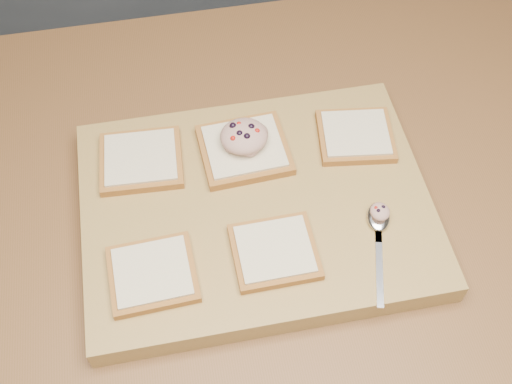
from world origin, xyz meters
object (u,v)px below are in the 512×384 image
cutting_board (256,208)px  bread_far_center (244,149)px  tuna_salad_dollop (244,136)px  spoon (379,224)px

cutting_board → bread_far_center: size_ratio=3.69×
cutting_board → tuna_salad_dollop: bearing=90.3°
bread_far_center → tuna_salad_dollop: tuna_salad_dollop is taller
cutting_board → tuna_salad_dollop: tuna_salad_dollop is taller
bread_far_center → tuna_salad_dollop: (0.00, 0.00, 0.03)m
bread_far_center → spoon: 0.22m
bread_far_center → spoon: bread_far_center is taller
cutting_board → tuna_salad_dollop: (-0.00, 0.09, 0.05)m
spoon → bread_far_center: bearing=134.8°
bread_far_center → tuna_salad_dollop: 0.03m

